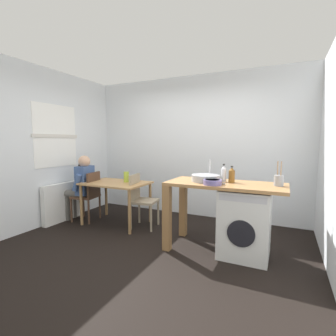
# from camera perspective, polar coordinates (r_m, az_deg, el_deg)

# --- Properties ---
(ground_plane) EXTENTS (5.46, 5.46, 0.00)m
(ground_plane) POSITION_cam_1_polar(r_m,az_deg,el_deg) (3.59, -4.00, -17.74)
(ground_plane) COLOR black
(wall_back) EXTENTS (4.60, 0.10, 2.70)m
(wall_back) POSITION_cam_1_polar(r_m,az_deg,el_deg) (4.89, 6.03, 4.90)
(wall_back) COLOR silver
(wall_back) RESTS_ON ground_plane
(wall_window_side) EXTENTS (0.12, 3.80, 2.70)m
(wall_window_side) POSITION_cam_1_polar(r_m,az_deg,el_deg) (4.73, -27.49, 4.23)
(wall_window_side) COLOR silver
(wall_window_side) RESTS_ON ground_plane
(radiator) EXTENTS (0.10, 0.80, 0.70)m
(radiator) POSITION_cam_1_polar(r_m,az_deg,el_deg) (4.94, -23.23, -7.26)
(radiator) COLOR white
(radiator) RESTS_ON ground_plane
(dining_table) EXTENTS (1.10, 0.76, 0.74)m
(dining_table) POSITION_cam_1_polar(r_m,az_deg,el_deg) (4.45, -11.87, -4.47)
(dining_table) COLOR tan
(dining_table) RESTS_ON ground_plane
(chair_person_seat) EXTENTS (0.46, 0.46, 0.90)m
(chair_person_seat) POSITION_cam_1_polar(r_m,az_deg,el_deg) (4.76, -17.75, -5.61)
(chair_person_seat) COLOR #4C3323
(chair_person_seat) RESTS_ON ground_plane
(chair_opposite) EXTENTS (0.46, 0.46, 0.90)m
(chair_opposite) POSITION_cam_1_polar(r_m,az_deg,el_deg) (4.25, -6.35, -6.76)
(chair_opposite) COLOR gray
(chair_opposite) RESTS_ON ground_plane
(seated_person) EXTENTS (0.53, 0.53, 1.20)m
(seated_person) POSITION_cam_1_polar(r_m,az_deg,el_deg) (4.82, -19.41, -3.54)
(seated_person) COLOR #595651
(seated_person) RESTS_ON ground_plane
(kitchen_counter) EXTENTS (1.50, 0.68, 0.92)m
(kitchen_counter) POSITION_cam_1_polar(r_m,az_deg,el_deg) (3.37, 9.46, -5.80)
(kitchen_counter) COLOR #9E7042
(kitchen_counter) RESTS_ON ground_plane
(washing_machine) EXTENTS (0.60, 0.61, 0.86)m
(washing_machine) POSITION_cam_1_polar(r_m,az_deg,el_deg) (3.36, 17.30, -11.88)
(washing_machine) COLOR silver
(washing_machine) RESTS_ON ground_plane
(sink_basin) EXTENTS (0.38, 0.38, 0.09)m
(sink_basin) POSITION_cam_1_polar(r_m,az_deg,el_deg) (3.35, 8.68, -2.33)
(sink_basin) COLOR #9EA0A5
(sink_basin) RESTS_ON kitchen_counter
(tap) EXTENTS (0.02, 0.02, 0.28)m
(tap) POSITION_cam_1_polar(r_m,az_deg,el_deg) (3.51, 9.55, -0.39)
(tap) COLOR #B2B2B7
(tap) RESTS_ON kitchen_counter
(bottle_tall_green) EXTENTS (0.07, 0.07, 0.24)m
(bottle_tall_green) POSITION_cam_1_polar(r_m,az_deg,el_deg) (3.36, 12.70, -1.30)
(bottle_tall_green) COLOR silver
(bottle_tall_green) RESTS_ON kitchen_counter
(bottle_squat_brown) EXTENTS (0.08, 0.08, 0.22)m
(bottle_squat_brown) POSITION_cam_1_polar(r_m,az_deg,el_deg) (3.33, 14.46, -1.58)
(bottle_squat_brown) COLOR brown
(bottle_squat_brown) RESTS_ON kitchen_counter
(mixing_bowl) EXTENTS (0.23, 0.23, 0.06)m
(mixing_bowl) POSITION_cam_1_polar(r_m,az_deg,el_deg) (3.12, 10.23, -3.16)
(mixing_bowl) COLOR slate
(mixing_bowl) RESTS_ON kitchen_counter
(utensil_crock) EXTENTS (0.11, 0.11, 0.30)m
(utensil_crock) POSITION_cam_1_polar(r_m,az_deg,el_deg) (3.26, 24.16, -2.60)
(utensil_crock) COLOR gray
(utensil_crock) RESTS_ON kitchen_counter
(vase) EXTENTS (0.09, 0.09, 0.18)m
(vase) POSITION_cam_1_polar(r_m,az_deg,el_deg) (4.42, -9.59, -2.03)
(vase) COLOR #A8C63D
(vase) RESTS_ON dining_table
(scissors) EXTENTS (0.15, 0.06, 0.01)m
(scissors) POSITION_cam_1_polar(r_m,az_deg,el_deg) (3.21, 11.79, -3.51)
(scissors) COLOR #B2B2B7
(scissors) RESTS_ON kitchen_counter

